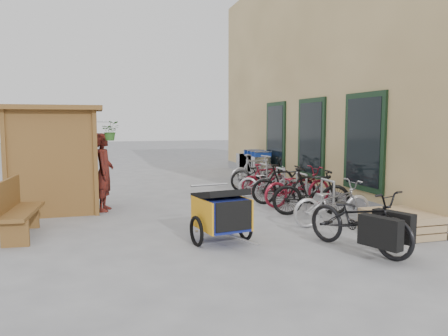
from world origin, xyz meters
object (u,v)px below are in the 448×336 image
object	(u,v)px
cargo_bike	(361,220)
bike_7	(256,171)
bike_0	(332,203)
person_kiosk	(104,172)
bike_4	(268,182)
bike_3	(284,184)
bike_6	(262,175)
child_trailer	(221,211)
bike_1	(311,192)
kiosk	(50,144)
shopping_carts	(253,162)
bench	(15,208)
bike_2	(298,186)
pallet_stack	(400,223)
bike_5	(265,179)

from	to	relation	value
cargo_bike	bike_7	size ratio (longest dim) A/B	1.14
bike_0	bike_7	xyz separation A→B (m)	(0.24, 4.98, 0.08)
person_kiosk	bike_4	bearing A→B (deg)	-70.67
bike_3	bike_6	size ratio (longest dim) A/B	0.88
child_trailer	bike_1	distance (m)	2.94
kiosk	shopping_carts	world-z (taller)	kiosk
person_kiosk	bike_1	size ratio (longest dim) A/B	1.03
bench	bike_4	size ratio (longest dim) A/B	1.05
bike_1	bike_2	size ratio (longest dim) A/B	0.94
person_kiosk	kiosk	bearing A→B (deg)	94.21
bike_4	bench	bearing A→B (deg)	131.38
bike_1	bike_3	bearing A→B (deg)	14.54
kiosk	bike_1	world-z (taller)	kiosk
bike_0	bike_2	bearing A→B (deg)	-8.94
bike_0	bike_7	distance (m)	4.98
child_trailer	person_kiosk	world-z (taller)	person_kiosk
kiosk	pallet_stack	world-z (taller)	kiosk
bike_1	bike_6	distance (m)	3.42
pallet_stack	bike_4	world-z (taller)	bike_4
kiosk	bike_2	size ratio (longest dim) A/B	1.36
shopping_carts	bike_3	bearing A→B (deg)	-100.17
pallet_stack	child_trailer	size ratio (longest dim) A/B	0.71
pallet_stack	bike_1	world-z (taller)	bike_1
child_trailer	cargo_bike	distance (m)	2.26
bike_2	bike_5	world-z (taller)	bike_2
bike_0	bike_7	bearing A→B (deg)	-5.14
bike_3	bike_4	world-z (taller)	bike_3
cargo_bike	bike_7	xyz separation A→B (m)	(0.72, 6.66, 0.03)
cargo_bike	bike_6	bearing A→B (deg)	62.80
bike_2	bike_4	size ratio (longest dim) A/B	1.15
child_trailer	bike_1	bearing A→B (deg)	22.22
bike_4	cargo_bike	bearing A→B (deg)	-168.36
cargo_bike	bike_7	world-z (taller)	bike_7
pallet_stack	bike_1	size ratio (longest dim) A/B	0.69
kiosk	bike_7	distance (m)	6.15
cargo_bike	bike_6	distance (m)	6.12
kiosk	bike_1	xyz separation A→B (m)	(5.50, -1.91, -1.03)
shopping_carts	child_trailer	distance (m)	8.10
bike_7	bike_5	bearing A→B (deg)	160.91
bench	bike_0	world-z (taller)	bench
kiosk	child_trailer	xyz separation A→B (m)	(3.00, -3.46, -1.01)
shopping_carts	pallet_stack	bearing A→B (deg)	-90.00
bike_2	pallet_stack	bearing A→B (deg)	-175.44
kiosk	child_trailer	bearing A→B (deg)	-49.09
pallet_stack	cargo_bike	distance (m)	1.51
bench	bike_6	world-z (taller)	bench
cargo_bike	person_kiosk	world-z (taller)	person_kiosk
bike_1	bike_4	size ratio (longest dim) A/B	1.09
kiosk	bike_3	world-z (taller)	kiosk
bike_3	bike_6	distance (m)	2.03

